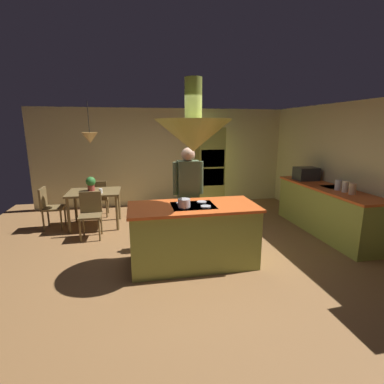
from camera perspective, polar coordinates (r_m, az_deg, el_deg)
name	(u,v)px	position (r m, az deg, el deg)	size (l,w,h in m)	color
ground	(191,257)	(4.78, -0.26, -12.90)	(8.16, 8.16, 0.00)	olive
wall_back	(166,157)	(7.76, -5.11, 6.89)	(6.80, 0.10, 2.55)	beige
wall_right	(356,171)	(6.21, 29.93, 3.73)	(0.10, 7.20, 2.55)	beige
kitchen_island	(193,235)	(4.41, 0.23, -8.50)	(1.93, 0.90, 0.95)	#939E42
counter_run_right	(326,210)	(6.26, 25.11, -3.20)	(0.73, 2.59, 0.93)	#939E42
oven_tower	(210,167)	(7.59, 3.57, 4.93)	(0.66, 0.62, 2.06)	#939E42
dining_table	(94,196)	(6.35, -18.88, -0.78)	(1.06, 0.84, 0.76)	brown
person_at_island	(188,190)	(4.95, -0.77, 0.33)	(0.53, 0.23, 1.74)	tan
range_hood	(193,133)	(4.11, 0.25, 11.60)	(1.10, 1.10, 1.00)	#939E42
pendant_light_over_table	(90,138)	(6.19, -19.70, 10.14)	(0.32, 0.32, 0.82)	#E0B266
chair_facing_island	(91,212)	(5.78, -19.58, -3.70)	(0.40, 0.40, 0.87)	brown
chair_by_back_wall	(99,196)	(7.00, -18.13, -0.76)	(0.40, 0.40, 0.87)	brown
chair_at_corner	(49,205)	(6.58, -26.63, -2.37)	(0.40, 0.40, 0.87)	brown
potted_plant_on_table	(91,183)	(6.36, -19.54, 1.72)	(0.20, 0.20, 0.30)	#99382D
cup_on_table	(101,191)	(6.10, -17.76, 0.21)	(0.07, 0.07, 0.09)	white
canister_flour	(353,189)	(5.65, 29.37, 0.57)	(0.12, 0.12, 0.20)	#E0B78C
canister_sugar	(345,187)	(5.79, 28.24, 0.96)	(0.10, 0.10, 0.20)	silver
canister_tea	(338,185)	(5.93, 27.15, 1.23)	(0.12, 0.12, 0.19)	silver
microwave_on_counter	(306,174)	(6.75, 21.79, 3.41)	(0.46, 0.36, 0.28)	#232326
cooking_pot_on_cooktop	(184,203)	(4.09, -1.60, -2.20)	(0.18, 0.18, 0.12)	#B2B2B7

